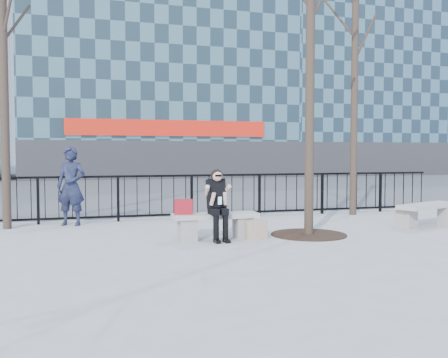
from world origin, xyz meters
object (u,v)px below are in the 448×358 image
object	(u,v)px
bench_main	(216,223)
bench_second	(428,212)
standing_man	(71,186)
seated_woman	(218,205)

from	to	relation	value
bench_main	bench_second	size ratio (longest dim) A/B	0.95
bench_second	standing_man	world-z (taller)	standing_man
bench_main	standing_man	distance (m)	3.78
seated_woman	bench_second	bearing A→B (deg)	4.22
seated_woman	standing_man	world-z (taller)	standing_man
seated_woman	bench_main	bearing A→B (deg)	90.00
bench_main	seated_woman	xyz separation A→B (m)	(0.00, -0.16, 0.37)
bench_main	bench_second	distance (m)	4.96
bench_second	seated_woman	bearing A→B (deg)	163.43
seated_woman	standing_man	size ratio (longest dim) A/B	0.75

